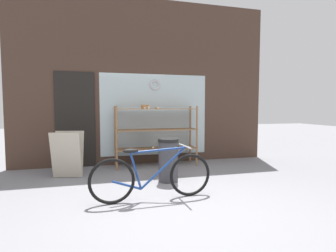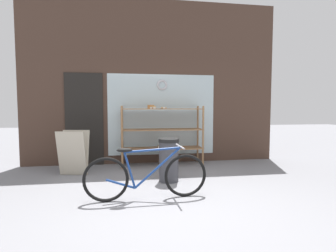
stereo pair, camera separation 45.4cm
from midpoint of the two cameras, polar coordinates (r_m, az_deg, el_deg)
ground_plane at (r=3.63m, az=-0.13°, el=-17.33°), size 30.00×30.00×0.00m
storefront_facade at (r=6.25m, az=-7.22°, el=8.97°), size 5.99×0.13×3.83m
display_case at (r=5.90m, az=-4.90°, el=-0.72°), size 1.83×0.49×1.38m
bicycle at (r=3.81m, az=-6.94°, el=-10.83°), size 1.78×0.46×0.77m
sandwich_board at (r=5.37m, az=-23.35°, el=-5.74°), size 0.60×0.47×0.87m
trash_bin at (r=4.71m, az=-2.73°, el=-7.09°), size 0.37×0.37×0.77m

